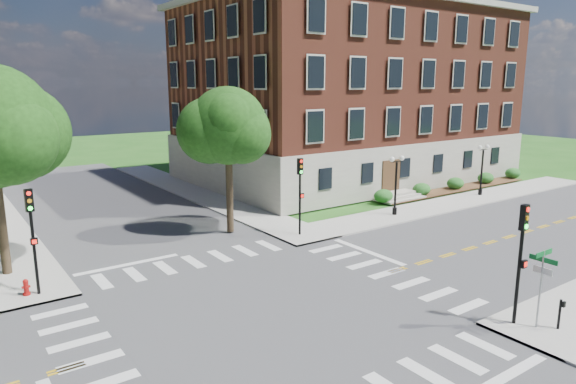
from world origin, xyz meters
TOP-DOWN VIEW (x-y plane):
  - ground at (0.00, 0.00)m, footprint 160.00×160.00m
  - road_ew at (0.00, 0.00)m, footprint 90.00×12.00m
  - road_ns at (0.00, 0.00)m, footprint 12.00×90.00m
  - sidewalk_ne at (15.38, 15.38)m, footprint 34.00×34.00m
  - crosswalk_east at (7.20, 0.00)m, footprint 2.20×10.20m
  - stop_bar_east at (8.80, 3.00)m, footprint 0.40×5.50m
  - main_building at (24.00, 21.99)m, footprint 30.60×22.40m
  - shrub_row at (27.00, 10.80)m, footprint 18.00×2.00m
  - tree_d at (4.28, 10.81)m, footprint 4.78×4.78m
  - traffic_signal_se at (7.14, -6.91)m, footprint 0.33×0.37m
  - traffic_signal_ne at (7.48, 7.69)m, footprint 0.32×0.35m
  - traffic_signal_nw at (-7.59, 7.07)m, footprint 0.34×0.39m
  - twin_lamp_west at (15.99, 7.72)m, footprint 1.36×0.36m
  - twin_lamp_east at (26.82, 8.15)m, footprint 1.36×0.36m
  - street_sign_pole at (7.53, -7.60)m, footprint 1.10×1.10m
  - push_button_post at (8.07, -8.18)m, footprint 0.14×0.21m
  - fire_hydrant at (-8.06, 7.23)m, footprint 0.35×0.35m

SIDE VIEW (x-z plane):
  - ground at x=0.00m, z-range 0.00..0.00m
  - crosswalk_east at x=7.20m, z-range -0.01..0.01m
  - stop_bar_east at x=8.80m, z-range 0.00..0.00m
  - shrub_row at x=27.00m, z-range -0.65..0.65m
  - road_ew at x=0.00m, z-range 0.00..0.01m
  - road_ns at x=0.00m, z-range 0.00..0.01m
  - sidewalk_ne at x=15.38m, z-range 0.00..0.12m
  - fire_hydrant at x=-8.06m, z-range 0.09..0.84m
  - push_button_post at x=8.07m, z-range 0.20..1.40m
  - street_sign_pole at x=7.53m, z-range 0.76..3.86m
  - twin_lamp_west at x=15.99m, z-range 0.41..4.64m
  - twin_lamp_east at x=26.82m, z-range 0.41..4.64m
  - traffic_signal_se at x=7.14m, z-range 0.79..5.59m
  - traffic_signal_ne at x=7.48m, z-range 0.79..5.59m
  - traffic_signal_nw at x=-7.59m, z-range 0.79..5.59m
  - tree_d at x=4.28m, z-range 2.24..11.34m
  - main_building at x=24.00m, z-range 0.09..16.59m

